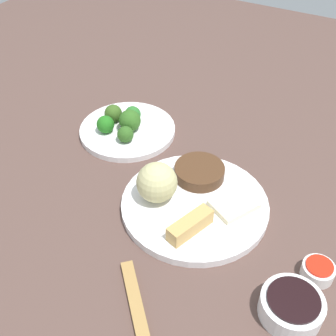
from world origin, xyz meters
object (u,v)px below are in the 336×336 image
at_px(main_plate, 195,205).
at_px(chopsticks_pair, 141,328).
at_px(broccoli_plate, 128,130).
at_px(soy_sauce_bowl, 291,307).
at_px(sauce_ramekin_sweet_and_sour, 318,271).

xyz_separation_m(main_plate, chopsticks_pair, (0.26, 0.04, -0.00)).
bearing_deg(broccoli_plate, soy_sauce_bowl, 60.40).
bearing_deg(sauce_ramekin_sweet_and_sour, soy_sauce_bowl, -11.77).
relative_size(broccoli_plate, soy_sauce_bowl, 2.31).
xyz_separation_m(broccoli_plate, chopsticks_pair, (0.40, 0.29, -0.00)).
bearing_deg(main_plate, soy_sauce_bowl, 60.43).
height_order(soy_sauce_bowl, sauce_ramekin_sweet_and_sour, soy_sauce_bowl).
height_order(broccoli_plate, sauce_ramekin_sweet_and_sour, sauce_ramekin_sweet_and_sour).
bearing_deg(broccoli_plate, sauce_ramekin_sweet_and_sour, 69.85).
distance_m(broccoli_plate, soy_sauce_bowl, 0.54).
xyz_separation_m(main_plate, soy_sauce_bowl, (0.13, 0.22, 0.01)).
height_order(main_plate, chopsticks_pair, main_plate).
xyz_separation_m(soy_sauce_bowl, sauce_ramekin_sweet_and_sour, (-0.09, 0.02, -0.01)).
distance_m(broccoli_plate, sauce_ramekin_sweet_and_sour, 0.52).
bearing_deg(chopsticks_pair, main_plate, -170.70).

